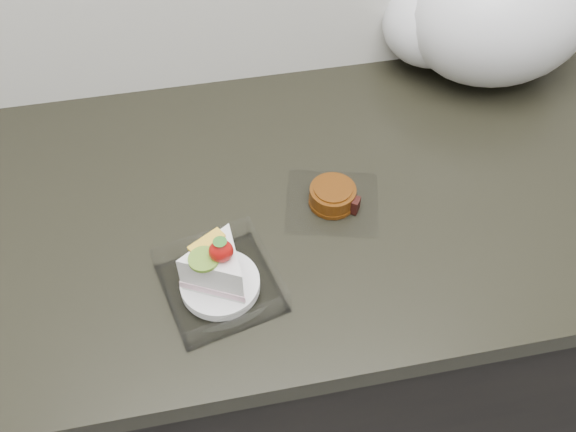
{
  "coord_description": "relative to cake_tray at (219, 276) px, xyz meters",
  "views": [
    {
      "loc": [
        -0.12,
        1.02,
        1.67
      ],
      "look_at": [
        -0.01,
        1.62,
        0.94
      ],
      "focal_mm": 40.0,
      "sensor_mm": 36.0,
      "label": 1
    }
  ],
  "objects": [
    {
      "name": "counter",
      "position": [
        0.12,
        0.15,
        -0.48
      ],
      "size": [
        2.04,
        0.64,
        0.9
      ],
      "color": "black",
      "rests_on": "ground"
    },
    {
      "name": "cake_tray",
      "position": [
        0.0,
        0.0,
        0.0
      ],
      "size": [
        0.18,
        0.18,
        0.12
      ],
      "rotation": [
        0.0,
        0.0,
        0.23
      ],
      "color": "white",
      "rests_on": "counter"
    },
    {
      "name": "mooncake_wrap",
      "position": [
        0.2,
        0.13,
        -0.02
      ],
      "size": [
        0.18,
        0.17,
        0.03
      ],
      "rotation": [
        0.0,
        0.0,
        -0.08
      ],
      "color": "white",
      "rests_on": "counter"
    },
    {
      "name": "plastic_bag",
      "position": [
        0.54,
        0.4,
        0.09
      ],
      "size": [
        0.4,
        0.31,
        0.3
      ],
      "rotation": [
        0.0,
        0.0,
        -0.18
      ],
      "color": "silver",
      "rests_on": "counter"
    }
  ]
}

